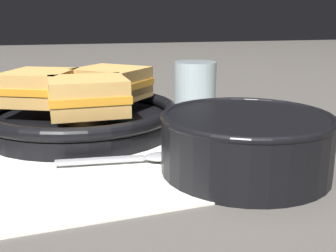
# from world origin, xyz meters

# --- Properties ---
(ground_plane) EXTENTS (4.00, 4.00, 0.00)m
(ground_plane) POSITION_xyz_m (0.00, 0.00, 0.00)
(ground_plane) COLOR #56514C
(napkin) EXTENTS (0.30, 0.26, 0.00)m
(napkin) POSITION_xyz_m (-0.03, -0.03, 0.00)
(napkin) COLOR white
(napkin) RESTS_ON ground_plane
(soup_bowl) EXTENTS (0.18, 0.18, 0.07)m
(soup_bowl) POSITION_xyz_m (0.10, -0.07, 0.04)
(soup_bowl) COLOR black
(soup_bowl) RESTS_ON ground_plane
(spoon) EXTENTS (0.15, 0.03, 0.01)m
(spoon) POSITION_xyz_m (0.01, -0.02, 0.01)
(spoon) COLOR #9E9EA3
(spoon) RESTS_ON napkin
(skillet) EXTENTS (0.32, 0.33, 0.04)m
(skillet) POSITION_xyz_m (-0.06, 0.14, 0.02)
(skillet) COLOR black
(skillet) RESTS_ON ground_plane
(sandwich_near_left) EXTENTS (0.10, 0.09, 0.05)m
(sandwich_near_left) POSITION_xyz_m (-0.05, 0.07, 0.07)
(sandwich_near_left) COLOR tan
(sandwich_near_left) RESTS_ON skillet
(sandwich_near_right) EXTENTS (0.13, 0.13, 0.05)m
(sandwich_near_right) POSITION_xyz_m (-0.01, 0.17, 0.07)
(sandwich_near_right) COLOR tan
(sandwich_near_right) RESTS_ON skillet
(sandwich_far_left) EXTENTS (0.12, 0.13, 0.05)m
(sandwich_far_left) POSITION_xyz_m (-0.11, 0.16, 0.07)
(sandwich_far_left) COLOR tan
(sandwich_far_left) RESTS_ON skillet
(drinking_glass) EXTENTS (0.07, 0.07, 0.09)m
(drinking_glass) POSITION_xyz_m (0.13, 0.18, 0.05)
(drinking_glass) COLOR silver
(drinking_glass) RESTS_ON ground_plane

